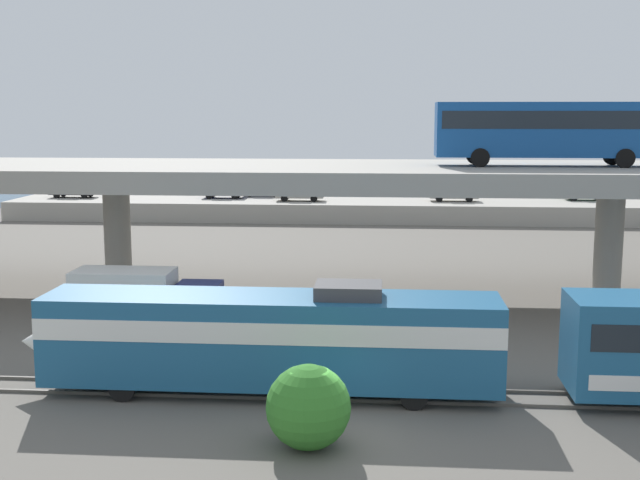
{
  "coord_description": "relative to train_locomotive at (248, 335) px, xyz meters",
  "views": [
    {
      "loc": [
        1.58,
        -24.85,
        10.29
      ],
      "look_at": [
        -2.07,
        19.99,
        3.25
      ],
      "focal_mm": 46.03,
      "sensor_mm": 36.0,
      "label": 1
    }
  ],
  "objects": [
    {
      "name": "parked_car_2",
      "position": [
        11.48,
        50.3,
        0.38
      ],
      "size": [
        4.6,
        1.85,
        1.5
      ],
      "rotation": [
        0.0,
        0.0,
        3.14
      ],
      "color": "#9E998C",
      "rests_on": "pier_parking_lot"
    },
    {
      "name": "ground_plane",
      "position": [
        3.41,
        -4.0,
        -2.19
      ],
      "size": [
        260.0,
        260.0,
        0.0
      ],
      "primitive_type": "plane",
      "color": "#605B54"
    },
    {
      "name": "service_truck_west",
      "position": [
        -6.25,
        7.59,
        -0.55
      ],
      "size": [
        6.8,
        2.46,
        3.04
      ],
      "color": "navy",
      "rests_on": "ground_plane"
    },
    {
      "name": "pier_parking_lot",
      "position": [
        3.41,
        51.0,
        -1.29
      ],
      "size": [
        70.0,
        10.22,
        1.8
      ],
      "primitive_type": "cube",
      "color": "#9E998E",
      "rests_on": "ground_plane"
    },
    {
      "name": "highway_overpass",
      "position": [
        3.41,
        16.0,
        4.49
      ],
      "size": [
        96.0,
        11.85,
        7.41
      ],
      "color": "#9E998E",
      "rests_on": "ground_plane"
    },
    {
      "name": "parked_car_3",
      "position": [
        24.32,
        52.3,
        0.38
      ],
      "size": [
        4.01,
        1.93,
        1.5
      ],
      "rotation": [
        0.0,
        0.0,
        3.14
      ],
      "color": "#0C4C26",
      "rests_on": "pier_parking_lot"
    },
    {
      "name": "parked_car_4",
      "position": [
        -26.32,
        50.71,
        0.38
      ],
      "size": [
        4.56,
        1.91,
        1.5
      ],
      "color": "black",
      "rests_on": "pier_parking_lot"
    },
    {
      "name": "parked_car_5",
      "position": [
        -7.48,
        53.48,
        0.38
      ],
      "size": [
        4.27,
        1.97,
        1.5
      ],
      "color": "navy",
      "rests_on": "pier_parking_lot"
    },
    {
      "name": "transit_bus_on_overpass",
      "position": [
        13.59,
        16.17,
        7.28
      ],
      "size": [
        12.0,
        2.68,
        3.4
      ],
      "rotation": [
        0.0,
        0.0,
        3.14
      ],
      "color": "#14478C",
      "rests_on": "highway_overpass"
    },
    {
      "name": "harbor_water",
      "position": [
        3.41,
        74.0,
        -2.19
      ],
      "size": [
        140.0,
        36.0,
        0.01
      ],
      "primitive_type": "cube",
      "color": "#385B7A",
      "rests_on": "ground_plane"
    },
    {
      "name": "rail_strip_far",
      "position": [
        3.41,
        0.72,
        -2.13
      ],
      "size": [
        110.0,
        0.12,
        0.12
      ],
      "primitive_type": "cube",
      "color": "#59544C",
      "rests_on": "ground_plane"
    },
    {
      "name": "rail_strip_near",
      "position": [
        3.41,
        -0.72,
        -2.13
      ],
      "size": [
        110.0,
        0.12,
        0.12
      ],
      "primitive_type": "cube",
      "color": "#59544C",
      "rests_on": "ground_plane"
    },
    {
      "name": "parked_car_1",
      "position": [
        -11.2,
        51.29,
        0.38
      ],
      "size": [
        4.14,
        1.99,
        1.5
      ],
      "color": "navy",
      "rests_on": "pier_parking_lot"
    },
    {
      "name": "shrub_right",
      "position": [
        2.68,
        -4.88,
        -0.87
      ],
      "size": [
        2.64,
        2.64,
        2.64
      ],
      "primitive_type": "sphere",
      "color": "#327A28",
      "rests_on": "ground_plane"
    },
    {
      "name": "parked_car_0",
      "position": [
        -3.36,
        49.36,
        0.38
      ],
      "size": [
        4.58,
        1.92,
        1.5
      ],
      "color": "#9E998C",
      "rests_on": "pier_parking_lot"
    },
    {
      "name": "train_locomotive",
      "position": [
        0.0,
        0.0,
        0.0
      ],
      "size": [
        17.81,
        3.04,
        4.18
      ],
      "rotation": [
        0.0,
        0.0,
        3.14
      ],
      "color": "#1E5984",
      "rests_on": "ground_plane"
    }
  ]
}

